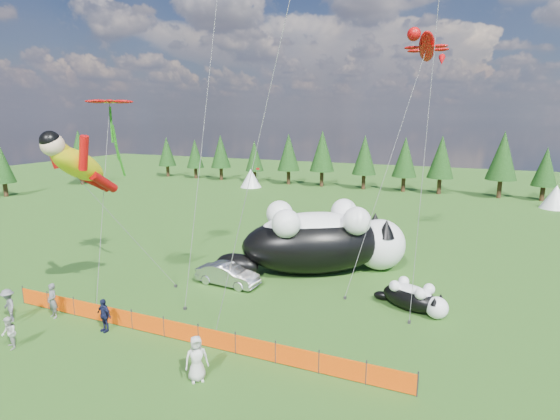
% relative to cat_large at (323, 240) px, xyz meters
% --- Properties ---
extents(ground, '(160.00, 160.00, 0.00)m').
position_rel_cat_large_xyz_m(ground, '(-3.34, -8.96, -2.31)').
color(ground, '#103509').
rests_on(ground, ground).
extents(safety_fence, '(22.06, 0.06, 1.10)m').
position_rel_cat_large_xyz_m(safety_fence, '(-3.34, -11.96, -1.81)').
color(safety_fence, '#262626').
rests_on(safety_fence, ground).
extents(tree_line, '(90.00, 4.00, 8.00)m').
position_rel_cat_large_xyz_m(tree_line, '(-3.34, 36.04, 1.69)').
color(tree_line, black).
rests_on(tree_line, ground).
extents(festival_tents, '(50.00, 3.20, 2.80)m').
position_rel_cat_large_xyz_m(festival_tents, '(7.66, 31.04, -0.91)').
color(festival_tents, white).
rests_on(festival_tents, ground).
extents(cat_large, '(12.14, 9.28, 4.86)m').
position_rel_cat_large_xyz_m(cat_large, '(0.00, 0.00, 0.00)').
color(cat_large, black).
rests_on(cat_large, ground).
extents(cat_small, '(4.30, 2.74, 1.63)m').
position_rel_cat_large_xyz_m(cat_small, '(6.61, -4.00, -1.54)').
color(cat_small, black).
rests_on(cat_small, ground).
extents(car, '(4.30, 1.74, 1.39)m').
position_rel_cat_large_xyz_m(car, '(-4.85, -4.79, -1.62)').
color(car, '#BBBBC0').
rests_on(car, ground).
extents(spectator_a, '(0.78, 0.60, 1.92)m').
position_rel_cat_large_xyz_m(spectator_a, '(-11.19, -12.56, -1.35)').
color(spectator_a, '#5D5E63').
rests_on(spectator_a, ground).
extents(spectator_b, '(0.89, 0.76, 1.58)m').
position_rel_cat_large_xyz_m(spectator_b, '(-10.26, -15.72, -1.52)').
color(spectator_b, beige).
rests_on(spectator_b, ground).
extents(spectator_c, '(1.10, 0.70, 1.74)m').
position_rel_cat_large_xyz_m(spectator_c, '(-7.48, -12.66, -1.44)').
color(spectator_c, '#131736').
rests_on(spectator_c, ground).
extents(spectator_d, '(1.32, 1.00, 1.83)m').
position_rel_cat_large_xyz_m(spectator_d, '(-12.87, -13.86, -1.40)').
color(spectator_d, '#5D5E63').
rests_on(spectator_d, ground).
extents(spectator_e, '(1.13, 1.10, 1.96)m').
position_rel_cat_large_xyz_m(spectator_e, '(-0.81, -14.38, -1.33)').
color(spectator_e, beige).
rests_on(spectator_e, ground).
extents(superhero_kite, '(5.57, 6.70, 10.89)m').
position_rel_cat_large_xyz_m(superhero_kite, '(-10.71, -10.41, 5.79)').
color(superhero_kite, yellow).
rests_on(superhero_kite, ground).
extents(gecko_kite, '(4.66, 10.27, 17.01)m').
position_rel_cat_large_xyz_m(gecko_kite, '(5.71, 3.33, 12.75)').
color(gecko_kite, '#B30809').
rests_on(gecko_kite, ground).
extents(flower_kite, '(3.77, 6.12, 12.51)m').
position_rel_cat_large_xyz_m(flower_kite, '(-11.83, -6.61, 9.08)').
color(flower_kite, '#B30809').
rests_on(flower_kite, ground).
extents(diamond_kite_a, '(2.41, 8.32, 20.30)m').
position_rel_cat_large_xyz_m(diamond_kite_a, '(-7.00, -1.58, 15.56)').
color(diamond_kite_a, blue).
rests_on(diamond_kite_a, ground).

